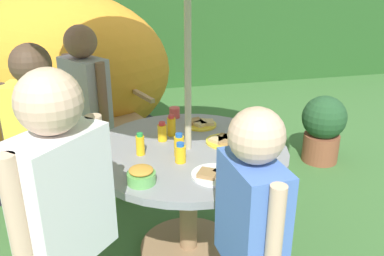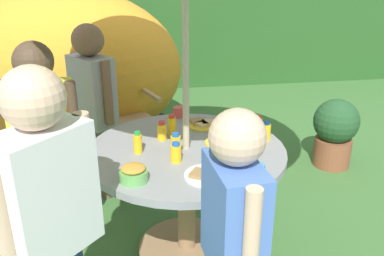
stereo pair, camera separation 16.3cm
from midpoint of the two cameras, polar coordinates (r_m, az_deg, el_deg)
The scene contains 23 objects.
ground_plane at distance 2.66m, azimuth -2.31°, elevation -16.53°, with size 10.00×10.00×0.02m, color #3D6B33.
hedge_backdrop at distance 5.82m, azimuth -9.65°, elevation 14.46°, with size 9.00×0.70×1.77m, color #285623.
garden_table at distance 2.36m, azimuth -2.51°, elevation -6.39°, with size 1.10×1.10×0.69m.
wooden_chair at distance 3.33m, azimuth -13.12°, elevation 2.16°, with size 0.66×0.63×0.94m.
dome_tent at distance 4.00m, azimuth -20.22°, elevation 7.34°, with size 2.61×2.61×1.45m.
potted_plant at distance 3.69m, azimuth 16.43°, elevation 0.13°, with size 0.37×0.37×0.59m.
child_in_grey_shirt at distance 2.91m, azimuth -16.01°, elevation 4.57°, with size 0.34×0.37×1.27m.
child_in_yellow_shirt at distance 2.43m, azimuth -22.04°, elevation 0.12°, with size 0.42×0.26×1.26m.
child_in_white_shirt at distance 1.61m, azimuth -20.26°, elevation -9.12°, with size 0.38×0.38×1.34m.
child_in_blue_shirt at distance 1.59m, azimuth 5.23°, elevation -12.08°, with size 0.20×0.41×1.19m.
snack_bowl at distance 1.96m, azimuth -9.39°, elevation -6.50°, with size 0.14×0.14×0.08m.
plate_far_right at distance 2.59m, azimuth -0.59°, elevation 0.57°, with size 0.20×0.20×0.03m.
plate_near_left at distance 2.35m, azimuth 2.50°, elevation -1.77°, with size 0.21×0.21×0.03m.
plate_back_edge at distance 2.00m, azimuth 0.73°, elevation -6.43°, with size 0.23×0.23×0.03m.
juice_bottle_near_right at distance 2.42m, azimuth 8.24°, elevation -0.19°, with size 0.05×0.05×0.11m.
juice_bottle_far_left at distance 2.22m, azimuth -9.24°, elevation -2.31°, with size 0.05×0.05×0.12m.
juice_bottle_center_front at distance 2.37m, azimuth -6.09°, elevation -0.58°, with size 0.05×0.05×0.11m.
juice_bottle_center_back at distance 2.12m, azimuth -3.81°, elevation -3.52°, with size 0.06×0.06×0.11m.
juice_bottle_mid_left at distance 2.44m, azimuth -4.78°, elevation 0.27°, with size 0.05×0.05×0.13m.
juice_bottle_mid_right at distance 2.48m, azimuth 6.96°, elevation 0.53°, with size 0.06×0.06×0.12m.
juice_bottle_front_edge at distance 2.18m, azimuth -3.94°, elevation -2.44°, with size 0.05×0.05×0.13m.
cup_near at distance 2.72m, azimuth -4.13°, elevation 2.13°, with size 0.07×0.07×0.07m, color #E04C47.
cup_far at distance 2.03m, azimuth 7.81°, elevation -5.52°, with size 0.06×0.06×0.06m, color #4C99D8.
Camera 1 is at (-0.45, -2.02, 1.66)m, focal length 38.70 mm.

